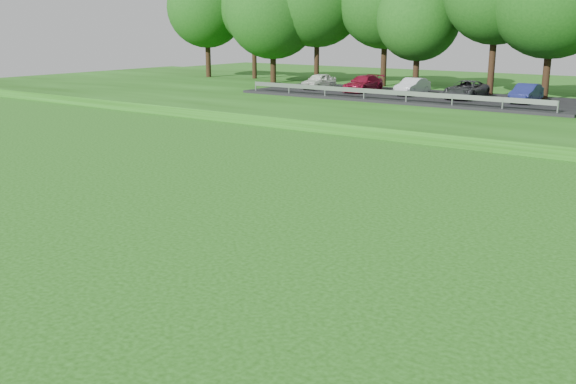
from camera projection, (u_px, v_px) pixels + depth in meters
The scene contains 1 object.
parking_lot at pixel (412, 92), 45.77m from camera, with size 24.00×9.00×1.38m.
Camera 1 is at (-4.05, -9.71, 5.59)m, focal length 40.00 mm.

